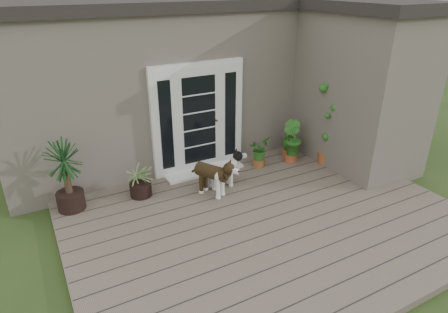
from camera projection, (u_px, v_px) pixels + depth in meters
name	position (u px, v px, depth m)	size (l,w,h in m)	color
deck	(269.00, 222.00, 6.28)	(6.20, 4.60, 0.12)	#6B5B4C
house_main	(169.00, 77.00, 9.05)	(7.40, 4.00, 3.10)	#665E54
roof_main	(164.00, 1.00, 8.36)	(7.60, 4.20, 0.20)	#2D2826
house_wing	(361.00, 93.00, 7.79)	(1.60, 2.40, 3.10)	#665E54
roof_wing	(374.00, 5.00, 7.10)	(1.80, 2.60, 0.20)	#2D2826
door_unit	(199.00, 118.00, 7.47)	(1.90, 0.14, 2.15)	white
door_step	(204.00, 171.00, 7.76)	(1.60, 0.40, 0.05)	white
brindle_dog	(212.00, 178.00, 6.82)	(0.34, 0.79, 0.66)	#3A2A15
white_dog	(222.00, 172.00, 7.09)	(0.31, 0.73, 0.61)	white
spider_plant	(140.00, 179.00, 6.78)	(0.64, 0.64, 0.68)	#8DB670
yucca	(66.00, 176.00, 6.27)	(0.86, 0.86, 1.24)	black
herb_a	(259.00, 154.00, 7.89)	(0.43, 0.43, 0.54)	#285E1A
herb_b	(291.00, 147.00, 8.08)	(0.45, 0.45, 0.67)	#1E5618
herb_c	(290.00, 143.00, 8.34)	(0.39, 0.39, 0.61)	#1B4E16
sapling	(330.00, 123.00, 7.79)	(0.52, 0.52, 1.77)	#245718
clog_left	(215.00, 176.00, 7.51)	(0.13, 0.27, 0.08)	black
clog_right	(223.00, 166.00, 7.90)	(0.16, 0.34, 0.10)	#153618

